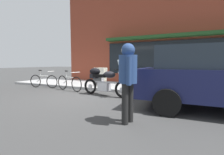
# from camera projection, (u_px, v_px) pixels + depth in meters

# --- Properties ---
(ground_plane) EXTENTS (80.00, 80.00, 0.00)m
(ground_plane) POSITION_uv_depth(u_px,v_px,m) (84.00, 96.00, 6.31)
(ground_plane) COLOR #383838
(touring_motorcycle) EXTENTS (2.12, 0.83, 1.38)m
(touring_motorcycle) POSITION_uv_depth(u_px,v_px,m) (103.00, 80.00, 6.47)
(touring_motorcycle) COLOR black
(touring_motorcycle) RESTS_ON ground_plane
(parked_bicycle) EXTENTS (1.67, 0.55, 0.93)m
(parked_bicycle) POSITION_uv_depth(u_px,v_px,m) (69.00, 83.00, 7.56)
(parked_bicycle) COLOR black
(parked_bicycle) RESTS_ON ground_plane
(pedestrian_walking) EXTENTS (0.50, 0.52, 1.67)m
(pedestrian_walking) POSITION_uv_depth(u_px,v_px,m) (128.00, 73.00, 3.41)
(pedestrian_walking) COLOR black
(pedestrian_walking) RESTS_ON ground_plane
(sandwich_board_sign) EXTENTS (0.55, 0.41, 0.91)m
(sandwich_board_sign) POSITION_uv_depth(u_px,v_px,m) (101.00, 77.00, 8.24)
(sandwich_board_sign) COLOR silver
(sandwich_board_sign) RESTS_ON sidewalk_curb
(second_bicycle_by_cafe) EXTENTS (1.68, 0.48, 0.92)m
(second_bicycle_by_cafe) POSITION_uv_depth(u_px,v_px,m) (43.00, 81.00, 8.43)
(second_bicycle_by_cafe) COLOR black
(second_bicycle_by_cafe) RESTS_ON ground_plane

